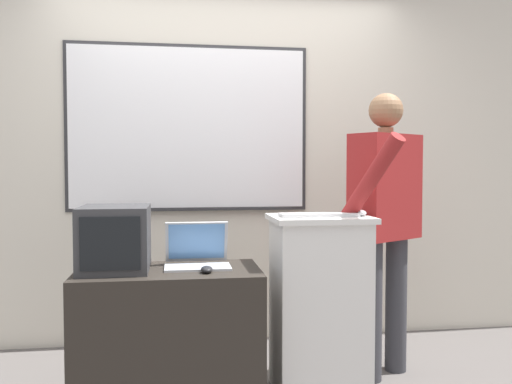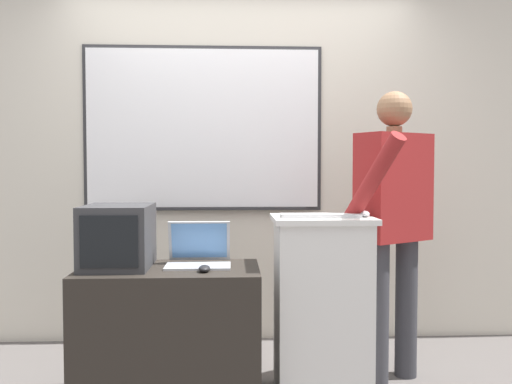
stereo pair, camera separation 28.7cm
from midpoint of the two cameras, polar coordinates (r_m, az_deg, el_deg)
The scene contains 9 objects.
back_wall at distance 3.97m, azimuth 0.17°, elevation 5.64°, with size 6.40×0.17×2.93m.
lectern_podium at distance 3.07m, azimuth 9.64°, elevation -11.71°, with size 0.54×0.45×0.99m.
side_desk at distance 3.00m, azimuth -6.30°, elevation -14.76°, with size 0.95×0.53×0.72m.
person_presenter at distance 3.28m, azimuth 16.75°, elevation -2.23°, with size 0.61×0.72×1.69m.
laptop at distance 2.98m, azimuth -3.30°, elevation -6.29°, with size 0.35×0.28×0.24m.
wireless_keyboard at distance 2.93m, azimuth 9.58°, elevation -2.46°, with size 0.43×0.12×0.02m.
computer_mouse_by_laptop at distance 2.79m, azimuth -2.50°, elevation -8.07°, with size 0.06×0.10×0.03m.
computer_mouse_by_keyboard at distance 3.00m, azimuth 14.00°, elevation -2.25°, with size 0.06×0.10×0.03m.
crt_monitor at distance 2.95m, azimuth -11.64°, elevation -4.60°, with size 0.35×0.44×0.33m.
Camera 2 is at (-0.06, -2.58, 1.25)m, focal length 38.00 mm.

